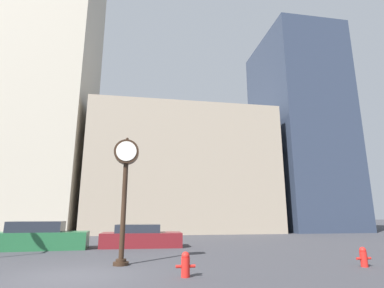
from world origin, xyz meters
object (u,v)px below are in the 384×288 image
at_px(street_clock, 126,173).
at_px(car_green, 39,237).
at_px(fire_hydrant_near, 363,257).
at_px(car_maroon, 141,237).
at_px(fire_hydrant_far, 186,264).

bearing_deg(street_clock, car_green, 127.80).
height_order(street_clock, car_green, street_clock).
bearing_deg(street_clock, fire_hydrant_near, -12.03).
bearing_deg(car_green, car_maroon, 0.62).
bearing_deg(fire_hydrant_near, car_maroon, 133.61).
relative_size(car_green, fire_hydrant_near, 7.31).
xyz_separation_m(fire_hydrant_near, fire_hydrant_far, (-6.44, -0.71, 0.02)).
xyz_separation_m(car_green, car_maroon, (5.32, 0.36, -0.08)).
bearing_deg(fire_hydrant_far, fire_hydrant_near, 6.28).
height_order(street_clock, car_maroon, street_clock).
height_order(street_clock, fire_hydrant_near, street_clock).
distance_m(car_maroon, fire_hydrant_near, 11.17).
distance_m(car_green, car_maroon, 5.34).
relative_size(car_maroon, fire_hydrant_far, 6.42).
height_order(car_maroon, fire_hydrant_near, car_maroon).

